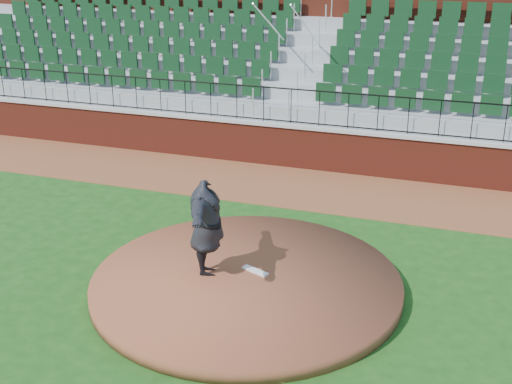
# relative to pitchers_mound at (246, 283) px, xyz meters

# --- Properties ---
(ground) EXTENTS (90.00, 90.00, 0.00)m
(ground) POSITION_rel_pitchers_mound_xyz_m (-0.42, 0.31, -0.12)
(ground) COLOR #184614
(ground) RESTS_ON ground
(warning_track) EXTENTS (34.00, 3.20, 0.01)m
(warning_track) POSITION_rel_pitchers_mound_xyz_m (-0.42, 5.71, -0.12)
(warning_track) COLOR brown
(warning_track) RESTS_ON ground
(field_wall) EXTENTS (34.00, 0.35, 1.20)m
(field_wall) POSITION_rel_pitchers_mound_xyz_m (-0.42, 7.31, 0.47)
(field_wall) COLOR maroon
(field_wall) RESTS_ON ground
(wall_cap) EXTENTS (34.00, 0.45, 0.10)m
(wall_cap) POSITION_rel_pitchers_mound_xyz_m (-0.42, 7.31, 1.12)
(wall_cap) COLOR #B7B7B7
(wall_cap) RESTS_ON field_wall
(wall_railing) EXTENTS (34.00, 0.05, 1.00)m
(wall_railing) POSITION_rel_pitchers_mound_xyz_m (-0.42, 7.31, 1.67)
(wall_railing) COLOR black
(wall_railing) RESTS_ON wall_cap
(seating_stands) EXTENTS (34.00, 5.10, 4.60)m
(seating_stands) POSITION_rel_pitchers_mound_xyz_m (-0.42, 10.03, 2.18)
(seating_stands) COLOR gray
(seating_stands) RESTS_ON ground
(concourse_wall) EXTENTS (34.00, 0.50, 5.50)m
(concourse_wall) POSITION_rel_pitchers_mound_xyz_m (-0.42, 12.83, 2.62)
(concourse_wall) COLOR maroon
(concourse_wall) RESTS_ON ground
(pitchers_mound) EXTENTS (5.99, 5.99, 0.25)m
(pitchers_mound) POSITION_rel_pitchers_mound_xyz_m (0.00, 0.00, 0.00)
(pitchers_mound) COLOR brown
(pitchers_mound) RESTS_ON ground
(pitching_rubber) EXTENTS (0.59, 0.34, 0.04)m
(pitching_rubber) POSITION_rel_pitchers_mound_xyz_m (0.09, 0.27, 0.14)
(pitching_rubber) COLOR white
(pitching_rubber) RESTS_ON pitchers_mound
(pitcher) EXTENTS (1.42, 2.45, 1.93)m
(pitcher) POSITION_rel_pitchers_mound_xyz_m (-0.77, -0.07, 1.09)
(pitcher) COLOR black
(pitcher) RESTS_ON pitchers_mound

